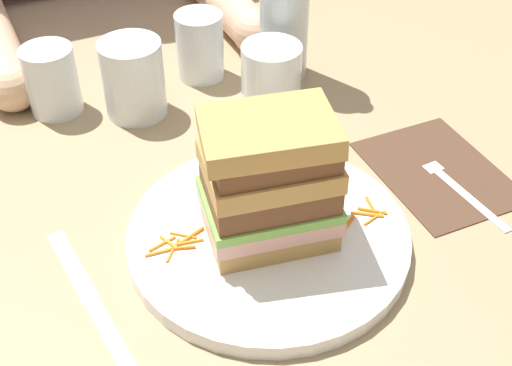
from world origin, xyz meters
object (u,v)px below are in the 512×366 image
object	(u,v)px
napkin_dark	(438,171)
empty_tumbler_1	(52,80)
sandwich	(269,181)
empty_tumbler_0	(133,79)
fork	(452,180)
empty_tumbler_2	(200,46)
knife	(93,302)
main_plate	(269,238)
juice_glass	(271,80)

from	to	relation	value
napkin_dark	empty_tumbler_1	world-z (taller)	empty_tumbler_1
sandwich	empty_tumbler_0	size ratio (longest dim) A/B	1.45
napkin_dark	fork	distance (m)	0.02
napkin_dark	empty_tumbler_2	bearing A→B (deg)	117.71
sandwich	empty_tumbler_2	distance (m)	0.34
knife	empty_tumbler_2	world-z (taller)	empty_tumbler_2
empty_tumbler_2	fork	bearing A→B (deg)	-63.74
sandwich	napkin_dark	bearing A→B (deg)	4.96
knife	fork	bearing A→B (deg)	-0.46
empty_tumbler_0	main_plate	bearing A→B (deg)	-80.74
knife	empty_tumbler_1	bearing A→B (deg)	82.54
knife	juice_glass	world-z (taller)	juice_glass
fork	knife	size ratio (longest dim) A/B	0.83
knife	empty_tumbler_2	size ratio (longest dim) A/B	2.25
napkin_dark	empty_tumbler_2	distance (m)	0.35
main_plate	napkin_dark	bearing A→B (deg)	5.08
empty_tumbler_1	napkin_dark	bearing A→B (deg)	-40.79
knife	empty_tumbler_0	distance (m)	0.31
empty_tumbler_0	empty_tumbler_1	xyz separation A→B (m)	(-0.09, 0.05, -0.00)
sandwich	knife	world-z (taller)	sandwich
main_plate	juice_glass	xyz separation A→B (m)	(0.11, 0.22, 0.03)
napkin_dark	empty_tumbler_2	world-z (taller)	empty_tumbler_2
napkin_dark	empty_tumbler_0	distance (m)	0.38
napkin_dark	main_plate	bearing A→B (deg)	-174.92
napkin_dark	empty_tumbler_1	bearing A→B (deg)	139.21
fork	knife	bearing A→B (deg)	179.54
empty_tumbler_0	empty_tumbler_2	size ratio (longest dim) A/B	1.08
empty_tumbler_2	sandwich	bearing A→B (deg)	-100.33
napkin_dark	empty_tumbler_0	xyz separation A→B (m)	(-0.27, 0.26, 0.05)
empty_tumbler_0	empty_tumbler_1	distance (m)	0.10
napkin_dark	juice_glass	bearing A→B (deg)	118.43
fork	juice_glass	distance (m)	0.25
fork	empty_tumbler_1	size ratio (longest dim) A/B	1.93
sandwich	napkin_dark	distance (m)	0.24
juice_glass	empty_tumbler_2	distance (m)	0.12
empty_tumbler_0	empty_tumbler_1	size ratio (longest dim) A/B	1.11
empty_tumbler_0	empty_tumbler_2	world-z (taller)	empty_tumbler_0
knife	empty_tumbler_1	size ratio (longest dim) A/B	2.32
sandwich	napkin_dark	size ratio (longest dim) A/B	0.81
napkin_dark	fork	size ratio (longest dim) A/B	1.03
sandwich	juice_glass	world-z (taller)	sandwich
napkin_dark	knife	world-z (taller)	same
fork	knife	distance (m)	0.40
napkin_dark	knife	xyz separation A→B (m)	(-0.40, -0.02, 0.00)
empty_tumbler_0	fork	bearing A→B (deg)	-46.58
fork	juice_glass	world-z (taller)	juice_glass
fork	empty_tumbler_1	world-z (taller)	empty_tumbler_1
empty_tumbler_1	sandwich	bearing A→B (deg)	-67.53
sandwich	knife	bearing A→B (deg)	179.94
empty_tumbler_1	empty_tumbler_2	size ratio (longest dim) A/B	0.97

